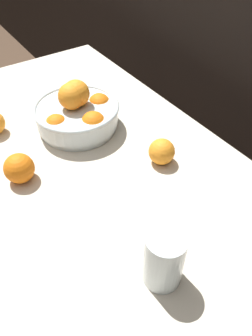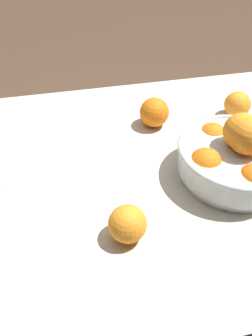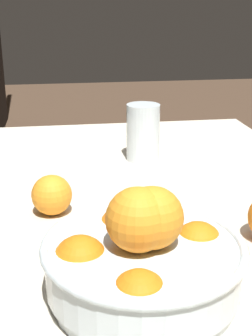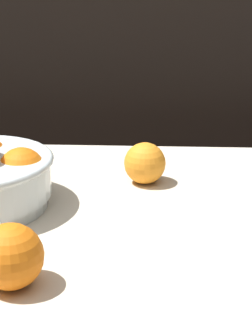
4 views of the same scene
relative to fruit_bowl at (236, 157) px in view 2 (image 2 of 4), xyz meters
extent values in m
plane|color=#4C3828|center=(0.18, -0.07, -0.83)|extent=(12.00, 12.00, 0.00)
cube|color=beige|center=(0.18, -0.07, -0.07)|extent=(1.46, 0.82, 0.03)
cylinder|color=silver|center=(0.00, 0.00, -0.05)|extent=(0.24, 0.24, 0.02)
cylinder|color=silver|center=(0.00, 0.00, -0.01)|extent=(0.25, 0.25, 0.06)
torus|color=silver|center=(0.00, 0.00, 0.02)|extent=(0.27, 0.27, 0.01)
sphere|color=orange|center=(0.08, 0.01, 0.00)|extent=(0.08, 0.08, 0.08)
sphere|color=orange|center=(0.02, -0.08, 0.00)|extent=(0.07, 0.07, 0.07)
sphere|color=orange|center=(-0.01, 0.01, 0.06)|extent=(0.08, 0.08, 0.08)
sphere|color=orange|center=(0.00, -0.01, 0.06)|extent=(0.08, 0.08, 0.08)
sphere|color=orange|center=(-0.12, -0.23, -0.02)|extent=(0.07, 0.07, 0.07)
sphere|color=orange|center=(0.12, -0.24, -0.02)|extent=(0.08, 0.08, 0.08)
sphere|color=orange|center=(0.27, 0.12, -0.02)|extent=(0.07, 0.07, 0.07)
camera|label=1|loc=(0.79, -0.35, 0.58)|focal=35.00mm
camera|label=2|loc=(0.36, 0.49, 0.47)|focal=35.00mm
camera|label=3|loc=(-0.52, 0.10, 0.32)|focal=50.00mm
camera|label=4|loc=(0.29, -0.82, 0.31)|focal=60.00mm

